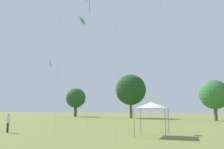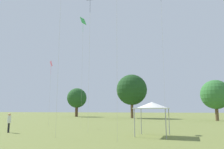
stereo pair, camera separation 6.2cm
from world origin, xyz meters
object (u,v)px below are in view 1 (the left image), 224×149
at_px(canopy_tent, 151,106).
at_px(distant_tree_2, 214,95).
at_px(kite_4, 50,66).
at_px(distant_tree_1, 76,98).
at_px(person_standing_2, 8,121).
at_px(kite_7, 90,3).
at_px(kite_1, 82,25).
at_px(distant_tree_0, 131,90).

relative_size(canopy_tent, distant_tree_2, 0.38).
distance_m(canopy_tent, kite_4, 16.53).
bearing_deg(distant_tree_1, canopy_tent, -61.10).
height_order(person_standing_2, distant_tree_2, distant_tree_2).
bearing_deg(distant_tree_2, person_standing_2, -131.94).
height_order(distant_tree_1, distant_tree_2, distant_tree_1).
bearing_deg(person_standing_2, kite_7, -113.24).
height_order(canopy_tent, distant_tree_1, distant_tree_1).
distance_m(kite_1, distant_tree_0, 31.41).
bearing_deg(kite_1, distant_tree_1, 84.97).
bearing_deg(distant_tree_1, distant_tree_0, -21.71).
relative_size(canopy_tent, kite_4, 0.35).
relative_size(kite_4, distant_tree_0, 0.78).
bearing_deg(kite_4, distant_tree_0, -9.37).
xyz_separation_m(kite_1, kite_4, (-5.12, 1.76, -4.74)).
xyz_separation_m(distant_tree_1, distant_tree_2, (35.49, -16.16, -0.49)).
bearing_deg(person_standing_2, canopy_tent, -119.61).
bearing_deg(distant_tree_2, kite_4, -141.35).
relative_size(kite_4, distant_tree_1, 1.01).
height_order(person_standing_2, distant_tree_1, distant_tree_1).
bearing_deg(distant_tree_0, kite_1, -93.85).
relative_size(person_standing_2, kite_1, 0.13).
bearing_deg(kite_7, person_standing_2, 47.74).
height_order(kite_7, distant_tree_0, kite_7).
bearing_deg(distant_tree_0, distant_tree_1, 158.29).
bearing_deg(distant_tree_2, distant_tree_0, 152.87).
bearing_deg(kite_4, distant_tree_1, 20.75).
height_order(canopy_tent, distant_tree_0, distant_tree_0).
xyz_separation_m(canopy_tent, kite_7, (-5.92, 0.79, 10.29)).
distance_m(canopy_tent, kite_1, 14.49).
relative_size(person_standing_2, canopy_tent, 0.59).
xyz_separation_m(kite_1, kite_7, (2.60, -5.06, 0.13)).
bearing_deg(kite_7, distant_tree_0, -48.44).
xyz_separation_m(canopy_tent, kite_4, (-13.64, 7.62, 5.42)).
distance_m(canopy_tent, kite_7, 11.90).
distance_m(kite_4, distant_tree_2, 32.11).
relative_size(distant_tree_0, distant_tree_1, 1.29).
height_order(canopy_tent, kite_7, kite_7).
xyz_separation_m(kite_4, distant_tree_0, (7.19, 29.09, -0.78)).
xyz_separation_m(canopy_tent, distant_tree_0, (-6.44, 36.70, 4.64)).
relative_size(canopy_tent, distant_tree_1, 0.36).
bearing_deg(person_standing_2, kite_4, -29.96).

